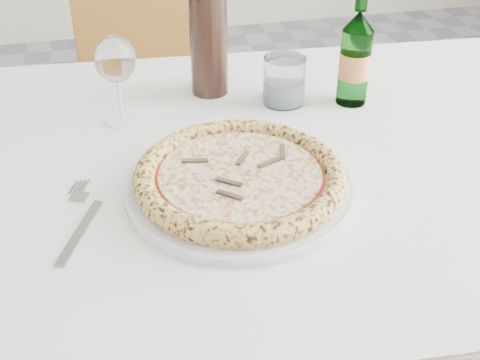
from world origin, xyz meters
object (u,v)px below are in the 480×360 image
Objects in this scene: dining_table at (226,199)px; wine_bottle at (208,30)px; plate at (240,186)px; beer_bottle at (355,58)px; wine_glass at (115,61)px; chair_far at (163,94)px; tumbler at (284,84)px; pizza at (240,176)px.

dining_table is 0.33m from wine_bottle.
wine_bottle is (0.02, 0.35, 0.12)m from plate.
dining_table is 7.05× the size of beer_bottle.
wine_glass reaches higher than dining_table.
beer_bottle is at bearing 27.28° from dining_table.
wine_bottle is (0.05, -0.48, 0.35)m from chair_far.
tumbler is at bearing 166.95° from beer_bottle.
tumbler is at bearing 61.00° from pizza.
plate is 1.18× the size of wine_bottle.
wine_glass is 0.32m from tumbler.
wine_glass reaches higher than plate.
pizza is 0.32m from wine_glass.
wine_glass is (-0.16, 0.27, 0.11)m from plate.
pizza reaches higher than plate.
plate is 1.56× the size of beer_bottle.
dining_table is at bearing -46.95° from wine_glass.
tumbler is (0.15, 0.27, 0.01)m from pizza.
tumbler is 0.14m from beer_bottle.
beer_bottle reaches higher than dining_table.
plate reaches higher than dining_table.
wine_bottle is at bearing 86.27° from pizza.
wine_bottle is (0.02, 0.25, 0.21)m from dining_table.
pizza is at bearing -88.28° from chair_far.
tumbler is 0.30× the size of wine_bottle.
chair_far is at bearing 91.72° from pizza.
chair_far is 5.76× the size of wine_glass.
beer_bottle is 0.76× the size of wine_bottle.
plate is 2.14× the size of wine_glass.
wine_glass is at bearing 133.05° from dining_table.
plate is 0.02m from pizza.
wine_bottle reaches higher than beer_bottle.
chair_far is at bearing 91.72° from plate.
dining_table is at bearing 90.00° from plate.
pizza is at bearing -138.71° from beer_bottle.
tumbler is at bearing -31.58° from wine_bottle.
wine_glass reaches higher than pizza.
tumbler is (0.31, 0.01, -0.08)m from wine_glass.
plate is at bearing -90.00° from dining_table.
plate is 0.33m from wine_glass.
wine_glass is at bearing -103.08° from chair_far.
wine_glass is at bearing 176.84° from beer_bottle.
wine_bottle reaches higher than wine_glass.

